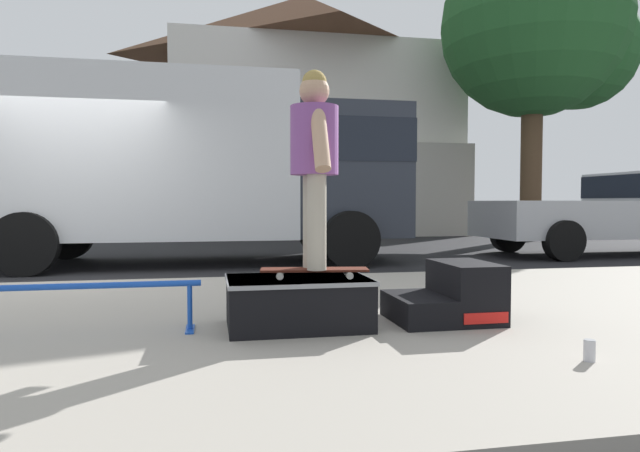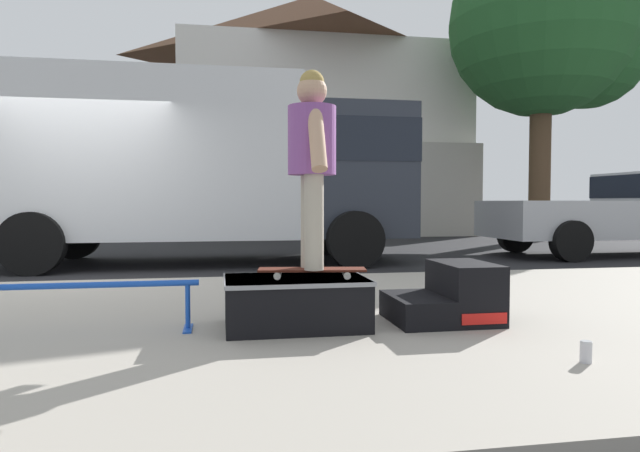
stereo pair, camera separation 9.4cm
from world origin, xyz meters
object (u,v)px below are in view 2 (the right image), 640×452
Objects in this scene: grind_rail at (76,294)px; pickup_truck_silver at (640,209)px; skateboard at (312,270)px; box_truck at (205,163)px; skater_kid at (312,152)px; skate_box at (296,300)px; street_tree_neighbour at (552,30)px; soda_can at (586,352)px; kicker_ramp at (450,297)px.

pickup_truck_silver reaches higher than grind_rail.
box_truck reaches higher than skateboard.
skateboard is 5.80m from box_truck.
pickup_truck_silver is (9.09, 5.53, 0.50)m from grind_rail.
skateboard is 0.85m from skater_kid.
street_tree_neighbour reaches higher than skate_box.
box_truck is (-0.91, 5.61, 0.30)m from skater_kid.
skate_box is 8.23× the size of soda_can.
skateboard is 9.33m from pickup_truck_silver.
soda_can is 13.91m from street_tree_neighbour.
grind_rail reaches higher than soda_can.
pickup_truck_silver is 6.31m from street_tree_neighbour.
box_truck is 1.21× the size of pickup_truck_silver.
skater_kid is 9.34m from pickup_truck_silver.
kicker_ramp is 2.73m from grind_rail.
skateboard is at bearing 140.41° from soda_can.
skater_kid is 13.37m from street_tree_neighbour.
box_truck is at bearing -155.32° from street_tree_neighbour.
soda_can is (1.40, -1.16, -0.36)m from skateboard.
skate_box is 0.72× the size of skater_kid.
grind_rail is at bearing 176.65° from skater_kid.
kicker_ramp is 6.08m from box_truck.
street_tree_neighbour is (0.66, 4.13, 4.72)m from pickup_truck_silver.
box_truck is at bearing -179.91° from pickup_truck_silver.
soda_can is (1.40, -1.16, -1.21)m from skater_kid.
grind_rail is 1.66m from skateboard.
box_truck is 10.67m from street_tree_neighbour.
box_truck reaches higher than skater_kid.
box_truck reaches higher than grind_rail.
box_truck is at bearing 109.72° from kicker_ramp.
street_tree_neighbour is at bearing 44.73° from grind_rail.
grind_rail is at bearing 177.93° from skate_box.
kicker_ramp is 1.11m from skateboard.
skate_box is 1.09m from skater_kid.
kicker_ramp is 0.10× the size of street_tree_neighbour.
skateboard is (1.65, -0.10, 0.15)m from grind_rail.
grind_rail is (-2.73, 0.06, 0.09)m from kicker_ramp.
grind_rail is at bearing 178.83° from kicker_ramp.
skate_box is at bearing -81.87° from box_truck.
skate_box is at bearing 160.51° from skater_kid.
pickup_truck_silver is at bearing 0.09° from box_truck.
skateboard is (-1.08, -0.04, 0.24)m from kicker_ramp.
grind_rail is 10.65m from pickup_truck_silver.
kicker_ramp is 13.11m from street_tree_neighbour.
box_truck is at bearing 108.85° from soda_can.
box_truck reaches higher than soda_can.
skater_kid is at bearing -129.72° from street_tree_neighbour.
skate_box is at bearing 160.51° from skateboard.
street_tree_neighbour is at bearing 54.15° from kicker_ramp.
skateboard is 6.35× the size of soda_can.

